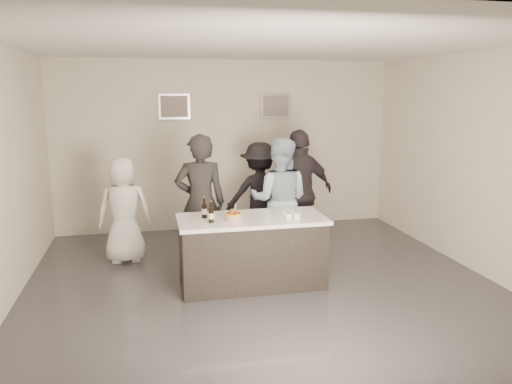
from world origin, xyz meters
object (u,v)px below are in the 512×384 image
(bar_counter, at_px, (252,251))
(person_guest_left, at_px, (124,210))
(person_main_blue, at_px, (279,200))
(person_guest_back, at_px, (260,195))
(cake, at_px, (233,217))
(beer_bottle_b, at_px, (211,212))
(person_main_black, at_px, (200,203))
(beer_bottle_a, at_px, (204,208))
(person_guest_right, at_px, (300,193))

(bar_counter, relative_size, person_guest_left, 1.20)
(person_main_blue, relative_size, person_guest_back, 1.09)
(cake, distance_m, person_guest_back, 1.86)
(cake, xyz_separation_m, person_guest_back, (0.72, 1.71, -0.10))
(beer_bottle_b, xyz_separation_m, person_main_blue, (1.12, 1.01, -0.12))
(person_main_black, bearing_deg, cake, 116.14)
(cake, xyz_separation_m, person_main_black, (-0.32, 0.78, 0.02))
(beer_bottle_a, relative_size, person_guest_right, 0.14)
(cake, bearing_deg, person_main_blue, 47.73)
(beer_bottle_a, distance_m, person_guest_left, 1.60)
(cake, height_order, person_guest_back, person_guest_back)
(beer_bottle_b, distance_m, person_guest_left, 1.82)
(beer_bottle_a, height_order, person_main_blue, person_main_blue)
(person_guest_left, bearing_deg, person_guest_right, 175.25)
(beer_bottle_a, height_order, person_main_black, person_main_black)
(cake, xyz_separation_m, person_guest_left, (-1.37, 1.35, -0.16))
(person_main_black, distance_m, person_guest_left, 1.21)
(bar_counter, height_order, beer_bottle_b, beer_bottle_b)
(person_main_black, relative_size, person_guest_right, 1.00)
(beer_bottle_a, distance_m, person_guest_back, 1.89)
(beer_bottle_b, bearing_deg, bar_counter, 16.36)
(bar_counter, distance_m, person_guest_right, 1.55)
(person_main_black, bearing_deg, bar_counter, 132.16)
(person_guest_back, bearing_deg, beer_bottle_a, 62.60)
(person_main_black, distance_m, person_guest_right, 1.59)
(beer_bottle_b, height_order, person_guest_right, person_guest_right)
(bar_counter, distance_m, person_main_black, 1.04)
(person_main_black, bearing_deg, beer_bottle_b, 96.14)
(person_guest_right, relative_size, person_guest_back, 1.14)
(bar_counter, xyz_separation_m, beer_bottle_b, (-0.53, -0.16, 0.58))
(person_guest_left, xyz_separation_m, person_guest_right, (2.60, -0.19, 0.18))
(person_main_blue, bearing_deg, cake, 69.11)
(cake, height_order, person_guest_left, person_guest_left)
(person_guest_right, bearing_deg, person_main_black, -1.68)
(person_guest_left, height_order, person_guest_back, person_guest_back)
(bar_counter, bearing_deg, beer_bottle_b, -163.64)
(bar_counter, distance_m, cake, 0.55)
(beer_bottle_a, xyz_separation_m, beer_bottle_b, (0.05, -0.25, 0.00))
(beer_bottle_a, distance_m, person_main_blue, 1.41)
(beer_bottle_b, height_order, person_guest_left, person_guest_left)
(person_main_blue, bearing_deg, beer_bottle_a, 54.14)
(person_guest_left, bearing_deg, beer_bottle_a, 130.41)
(person_main_black, distance_m, person_main_blue, 1.17)
(person_main_black, height_order, person_guest_right, person_guest_right)
(cake, height_order, person_guest_right, person_guest_right)
(beer_bottle_a, bearing_deg, beer_bottle_b, -77.66)
(bar_counter, distance_m, beer_bottle_a, 0.83)
(person_main_blue, bearing_deg, beer_bottle_b, 63.29)
(cake, bearing_deg, person_guest_left, 135.40)
(cake, height_order, beer_bottle_a, beer_bottle_a)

